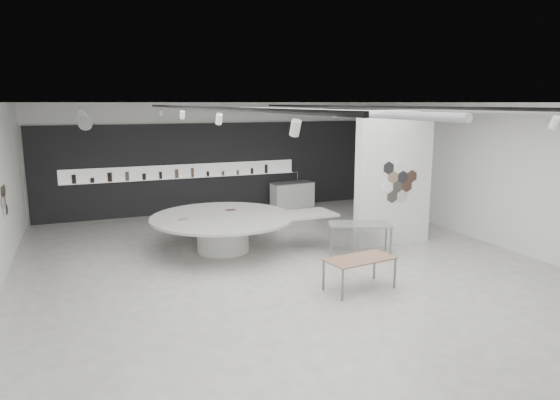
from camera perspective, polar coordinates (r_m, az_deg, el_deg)
name	(u,v)px	position (r m, az deg, el deg)	size (l,w,h in m)	color
room	(284,181)	(11.12, 0.45, 2.15)	(12.02, 14.02, 3.82)	beige
back_wall_display	(210,168)	(17.75, -8.02, 3.66)	(11.80, 0.27, 3.10)	black
partition_column	(394,178)	(13.74, 12.86, 2.43)	(2.20, 0.38, 3.60)	white
display_island	(226,228)	(12.98, -6.20, -3.20)	(4.79, 3.78, 0.95)	white
sample_table_wood	(360,261)	(10.42, 9.11, -6.84)	(1.51, 0.91, 0.67)	#866045
sample_table_stone	(360,226)	(12.77, 9.10, -2.97)	(1.74, 1.34, 0.80)	slate
kitchen_counter	(292,194)	(18.45, 1.42, 0.64)	(1.67, 0.80, 1.27)	white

